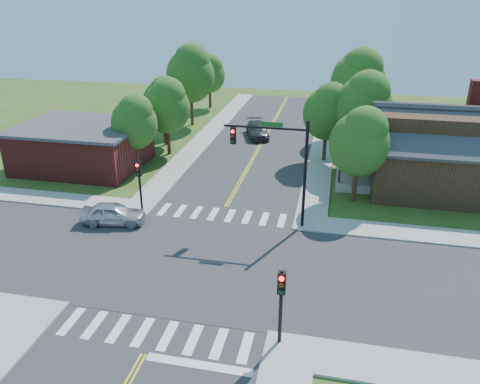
% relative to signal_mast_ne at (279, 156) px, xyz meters
% --- Properties ---
extents(ground, '(100.00, 100.00, 0.00)m').
position_rel_signal_mast_ne_xyz_m(ground, '(-3.91, -5.59, -4.85)').
color(ground, '#324E18').
rests_on(ground, ground).
extents(road_ns, '(10.00, 90.00, 0.04)m').
position_rel_signal_mast_ne_xyz_m(road_ns, '(-3.91, -5.59, -4.83)').
color(road_ns, '#2D2D30').
rests_on(road_ns, ground).
extents(road_ew, '(90.00, 10.00, 0.04)m').
position_rel_signal_mast_ne_xyz_m(road_ew, '(-3.91, -5.59, -4.83)').
color(road_ew, '#2D2D30').
rests_on(road_ew, ground).
extents(intersection_patch, '(10.20, 10.20, 0.06)m').
position_rel_signal_mast_ne_xyz_m(intersection_patch, '(-3.91, -5.59, -4.85)').
color(intersection_patch, '#2D2D30').
rests_on(intersection_patch, ground).
extents(sidewalk_ne, '(40.00, 40.00, 0.14)m').
position_rel_signal_mast_ne_xyz_m(sidewalk_ne, '(11.90, 10.23, -4.78)').
color(sidewalk_ne, '#9E9B93').
rests_on(sidewalk_ne, ground).
extents(sidewalk_nw, '(40.00, 40.00, 0.14)m').
position_rel_signal_mast_ne_xyz_m(sidewalk_nw, '(-19.73, 10.23, -4.78)').
color(sidewalk_nw, '#9E9B93').
rests_on(sidewalk_nw, ground).
extents(crosswalk_north, '(8.85, 2.00, 0.01)m').
position_rel_signal_mast_ne_xyz_m(crosswalk_north, '(-3.91, 0.61, -4.80)').
color(crosswalk_north, white).
rests_on(crosswalk_north, ground).
extents(crosswalk_south, '(8.85, 2.00, 0.01)m').
position_rel_signal_mast_ne_xyz_m(crosswalk_south, '(-3.91, -11.79, -4.80)').
color(crosswalk_south, white).
rests_on(crosswalk_south, ground).
extents(centerline, '(0.30, 90.00, 0.01)m').
position_rel_signal_mast_ne_xyz_m(centerline, '(-3.91, -5.59, -4.80)').
color(centerline, yellow).
rests_on(centerline, ground).
extents(stop_bar, '(4.60, 0.45, 0.09)m').
position_rel_signal_mast_ne_xyz_m(stop_bar, '(-1.41, -13.19, -4.85)').
color(stop_bar, white).
rests_on(stop_bar, ground).
extents(signal_mast_ne, '(5.30, 0.42, 7.20)m').
position_rel_signal_mast_ne_xyz_m(signal_mast_ne, '(0.00, 0.00, 0.00)').
color(signal_mast_ne, black).
rests_on(signal_mast_ne, ground).
extents(signal_pole_se, '(0.34, 0.42, 3.80)m').
position_rel_signal_mast_ne_xyz_m(signal_pole_se, '(1.69, -11.21, -2.19)').
color(signal_pole_se, black).
rests_on(signal_pole_se, ground).
extents(signal_pole_nw, '(0.34, 0.42, 3.80)m').
position_rel_signal_mast_ne_xyz_m(signal_pole_nw, '(-9.51, -0.01, -2.19)').
color(signal_pole_nw, black).
rests_on(signal_pole_nw, ground).
extents(house_ne, '(13.05, 8.80, 7.11)m').
position_rel_signal_mast_ne_xyz_m(house_ne, '(11.19, 8.65, -1.52)').
color(house_ne, black).
rests_on(house_ne, ground).
extents(building_nw, '(10.40, 8.40, 3.73)m').
position_rel_signal_mast_ne_xyz_m(building_nw, '(-18.11, 7.61, -2.97)').
color(building_nw, maroon).
rests_on(building_nw, ground).
extents(tree_e_a, '(4.21, 4.00, 7.16)m').
position_rel_signal_mast_ne_xyz_m(tree_e_a, '(5.10, 4.91, -0.16)').
color(tree_e_a, '#382314').
rests_on(tree_e_a, ground).
extents(tree_e_b, '(4.94, 4.69, 8.39)m').
position_rel_signal_mast_ne_xyz_m(tree_e_b, '(5.46, 12.54, 0.65)').
color(tree_e_b, '#382314').
rests_on(tree_e_b, ground).
extents(tree_e_c, '(5.46, 5.18, 9.28)m').
position_rel_signal_mast_ne_xyz_m(tree_e_c, '(5.16, 20.74, 1.23)').
color(tree_e_c, '#382314').
rests_on(tree_e_c, ground).
extents(tree_e_d, '(4.75, 4.51, 8.07)m').
position_rel_signal_mast_ne_xyz_m(tree_e_d, '(4.82, 29.04, 0.44)').
color(tree_e_d, '#382314').
rests_on(tree_e_d, ground).
extents(tree_w_a, '(3.88, 3.69, 6.60)m').
position_rel_signal_mast_ne_xyz_m(tree_w_a, '(-13.10, 7.81, -0.53)').
color(tree_w_a, '#382314').
rests_on(tree_w_a, ground).
extents(tree_w_b, '(4.04, 3.84, 6.87)m').
position_rel_signal_mast_ne_xyz_m(tree_w_b, '(-13.14, 14.79, -0.36)').
color(tree_w_b, '#382314').
rests_on(tree_w_b, ground).
extents(tree_w_c, '(5.34, 5.07, 9.08)m').
position_rel_signal_mast_ne_xyz_m(tree_w_c, '(-12.78, 22.43, 1.10)').
color(tree_w_c, '#382314').
rests_on(tree_w_c, ground).
extents(tree_w_d, '(4.01, 3.81, 6.82)m').
position_rel_signal_mast_ne_xyz_m(tree_w_d, '(-13.00, 30.92, -0.38)').
color(tree_w_d, '#382314').
rests_on(tree_w_d, ground).
extents(tree_house, '(4.22, 4.01, 7.18)m').
position_rel_signal_mast_ne_xyz_m(tree_house, '(2.54, 13.16, -0.15)').
color(tree_house, '#382314').
rests_on(tree_house, ground).
extents(tree_bldg, '(4.25, 4.04, 7.22)m').
position_rel_signal_mast_ne_xyz_m(tree_bldg, '(-11.86, 12.23, -0.12)').
color(tree_bldg, '#382314').
rests_on(tree_bldg, ground).
extents(car_silver, '(3.12, 4.81, 1.45)m').
position_rel_signal_mast_ne_xyz_m(car_silver, '(-10.63, -2.09, -4.13)').
color(car_silver, silver).
rests_on(car_silver, ground).
extents(car_dgrey, '(4.86, 6.23, 1.48)m').
position_rel_signal_mast_ne_xyz_m(car_dgrey, '(-4.74, 19.36, -4.11)').
color(car_dgrey, '#333538').
rests_on(car_dgrey, ground).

